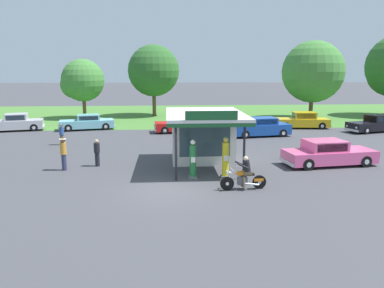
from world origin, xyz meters
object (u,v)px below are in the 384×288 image
Objects in this scene: parked_car_second_row_spare at (182,125)px; bystander_leaning_by_kiosk at (63,153)px; bystander_strolling_foreground at (62,134)px; parked_car_back_row_left at (16,123)px; parked_car_back_row_far_right at (302,121)px; gas_pump_nearside at (193,161)px; parked_car_back_row_centre at (377,124)px; motorcycle_with_rider at (244,176)px; parked_car_back_row_centre_left at (261,128)px; parked_car_back_row_centre_right at (87,123)px; gas_pump_offside at (225,159)px; bystander_admiring_sedan at (97,152)px; featured_classic_sedan at (328,154)px.

bystander_leaning_by_kiosk is at bearing -119.31° from parked_car_second_row_spare.
bystander_leaning_by_kiosk is (2.06, -7.31, 0.17)m from bystander_strolling_foreground.
parked_car_back_row_left reaches higher than parked_car_second_row_spare.
parked_car_back_row_far_right is at bearing 37.29° from bystander_leaning_by_kiosk.
gas_pump_nearside reaches higher than bystander_strolling_foreground.
parked_car_back_row_centre is 27.04m from bystander_leaning_by_kiosk.
gas_pump_nearside is at bearing -45.84° from bystander_strolling_foreground.
gas_pump_nearside is 22.12m from parked_car_back_row_centre.
motorcycle_with_rider is 0.42× the size of parked_car_back_row_far_right.
bystander_leaning_by_kiosk is at bearing -143.37° from parked_car_back_row_centre_left.
parked_car_back_row_centre_right is at bearing 166.39° from parked_car_second_row_spare.
gas_pump_offside is 1.35× the size of bystander_admiring_sedan.
parked_car_second_row_spare is (-6.47, 2.47, -0.06)m from parked_car_back_row_centre_left.
featured_classic_sedan is 1.12× the size of parked_car_second_row_spare.
bystander_leaning_by_kiosk reaches higher than featured_classic_sedan.
parked_car_back_row_far_right is 3.49× the size of bystander_strolling_foreground.
parked_car_back_row_centre_left is 0.92× the size of parked_car_back_row_centre.
bystander_admiring_sedan is at bearing 177.24° from featured_classic_sedan.
bystander_admiring_sedan is (-7.55, 4.83, 0.16)m from motorcycle_with_rider.
motorcycle_with_rider is 0.41× the size of parked_car_back_row_centre_right.
bystander_admiring_sedan is at bearing -54.45° from parked_car_back_row_left.
gas_pump_offside reaches higher than bystander_strolling_foreground.
gas_pump_offside is 0.37× the size of parked_car_back_row_centre.
parked_car_back_row_centre_left is at bearing 73.10° from motorcycle_with_rider.
parked_car_back_row_far_right is at bearing -1.44° from parked_car_back_row_centre_right.
featured_classic_sedan is 27.06m from parked_car_back_row_left.
gas_pump_offside is at bearing -83.56° from parked_car_second_row_spare.
parked_car_back_row_centre_right is 14.71m from bystander_leaning_by_kiosk.
parked_car_back_row_centre_left is at bearing 68.08° from gas_pump_offside.
bystander_strolling_foreground is at bearing 105.74° from bystander_leaning_by_kiosk.
parked_car_back_row_centre is at bearing 25.41° from bystander_leaning_by_kiosk.
motorcycle_with_rider is 8.96m from bystander_admiring_sedan.
bystander_strolling_foreground is at bearing -150.28° from parked_car_second_row_spare.
parked_car_second_row_spare is at bearing 96.44° from gas_pump_offside.
featured_classic_sedan is 13.34m from bystander_admiring_sedan.
motorcycle_with_rider reaches higher than parked_car_back_row_far_right.
bystander_admiring_sedan is (-5.32, 2.79, -0.10)m from gas_pump_nearside.
bystander_admiring_sedan reaches higher than parked_car_back_row_left.
gas_pump_offside is at bearing -21.76° from bystander_admiring_sedan.
parked_car_second_row_spare is 10.45m from bystander_strolling_foreground.
parked_car_back_row_left is at bearing 168.60° from parked_car_back_row_centre_left.
motorcycle_with_rider is 10.06m from bystander_leaning_by_kiosk.
gas_pump_offside is 0.40× the size of parked_car_back_row_centre_left.
parked_car_back_row_centre_left is 15.87m from parked_car_back_row_centre_right.
gas_pump_offside is 7.52m from bystander_admiring_sedan.
parked_car_back_row_centre_right is (-15.19, 4.58, -0.08)m from parked_car_back_row_centre_left.
bystander_admiring_sedan is (3.72, -6.52, 0.02)m from bystander_strolling_foreground.
motorcycle_with_rider is at bearing -59.65° from parked_car_back_row_centre_right.
bystander_admiring_sedan is (-6.98, 2.79, -0.15)m from gas_pump_offside.
parked_car_back_row_centre_left reaches higher than featured_classic_sedan.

